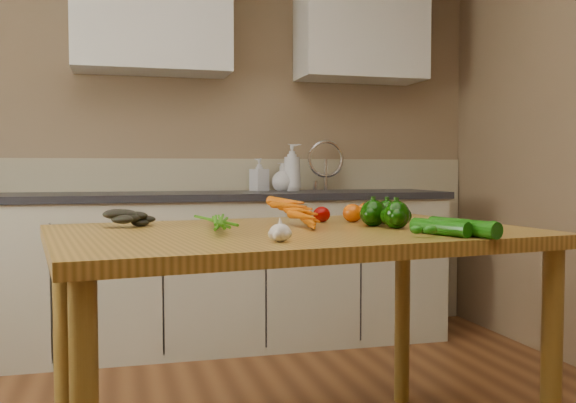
% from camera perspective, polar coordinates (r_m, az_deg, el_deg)
% --- Properties ---
extents(room, '(4.04, 5.04, 2.64)m').
position_cam_1_polar(room, '(1.75, -4.67, 9.73)').
color(room, brown).
rests_on(room, ground).
extents(counter_run, '(2.84, 0.64, 1.14)m').
position_cam_1_polar(counter_run, '(3.80, -6.95, -5.86)').
color(counter_run, '#B9B59A').
rests_on(counter_run, ground).
extents(upper_cabinets, '(2.15, 0.35, 0.70)m').
position_cam_1_polar(upper_cabinets, '(4.04, -2.97, 15.97)').
color(upper_cabinets, silver).
rests_on(upper_cabinets, room).
extents(table, '(1.68, 1.20, 0.84)m').
position_cam_1_polar(table, '(2.16, 0.44, -4.93)').
color(table, '#A77A30').
rests_on(table, ground).
extents(soap_bottle_a, '(0.14, 0.14, 0.29)m').
position_cam_1_polar(soap_bottle_a, '(3.93, 0.36, 3.04)').
color(soap_bottle_a, silver).
rests_on(soap_bottle_a, counter_run).
extents(soap_bottle_b, '(0.12, 0.12, 0.20)m').
position_cam_1_polar(soap_bottle_b, '(3.98, -2.57, 2.41)').
color(soap_bottle_b, silver).
rests_on(soap_bottle_b, counter_run).
extents(soap_bottle_c, '(0.17, 0.17, 0.17)m').
position_cam_1_polar(soap_bottle_c, '(3.92, -0.49, 2.18)').
color(soap_bottle_c, silver).
rests_on(soap_bottle_c, counter_run).
extents(carrot_bunch, '(0.32, 0.26, 0.08)m').
position_cam_1_polar(carrot_bunch, '(2.20, -1.28, -1.34)').
color(carrot_bunch, '#C85804').
rests_on(carrot_bunch, table).
extents(leafy_greens, '(0.22, 0.20, 0.11)m').
position_cam_1_polar(leafy_greens, '(2.28, -14.15, -0.87)').
color(leafy_greens, black).
rests_on(leafy_greens, table).
extents(garlic_bulb, '(0.06, 0.06, 0.05)m').
position_cam_1_polar(garlic_bulb, '(1.79, -0.71, -2.78)').
color(garlic_bulb, beige).
rests_on(garlic_bulb, table).
extents(pepper_a, '(0.09, 0.09, 0.09)m').
position_cam_1_polar(pepper_a, '(2.28, 7.58, -1.04)').
color(pepper_a, '#093002').
rests_on(pepper_a, table).
extents(pepper_b, '(0.09, 0.09, 0.09)m').
position_cam_1_polar(pepper_b, '(2.38, 8.78, -0.95)').
color(pepper_b, '#093002').
rests_on(pepper_b, table).
extents(pepper_c, '(0.09, 0.09, 0.09)m').
position_cam_1_polar(pepper_c, '(2.21, 9.61, -1.18)').
color(pepper_c, '#093002').
rests_on(pepper_c, table).
extents(tomato_a, '(0.07, 0.07, 0.06)m').
position_cam_1_polar(tomato_a, '(2.43, 3.01, -1.15)').
color(tomato_a, '#8B0402').
rests_on(tomato_a, table).
extents(tomato_b, '(0.08, 0.08, 0.07)m').
position_cam_1_polar(tomato_b, '(2.44, 5.76, -1.03)').
color(tomato_b, '#D14D05').
rests_on(tomato_b, table).
extents(tomato_c, '(0.08, 0.08, 0.07)m').
position_cam_1_polar(tomato_c, '(2.52, 7.02, -0.88)').
color(tomato_c, '#D14D05').
rests_on(tomato_c, table).
extents(zucchini_a, '(0.12, 0.27, 0.05)m').
position_cam_1_polar(zucchini_a, '(2.02, 15.28, -2.22)').
color(zucchini_a, '#0E4D08').
rests_on(zucchini_a, table).
extents(zucchini_b, '(0.12, 0.21, 0.05)m').
position_cam_1_polar(zucchini_b, '(2.01, 13.37, -2.26)').
color(zucchini_b, '#0E4D08').
rests_on(zucchini_b, table).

